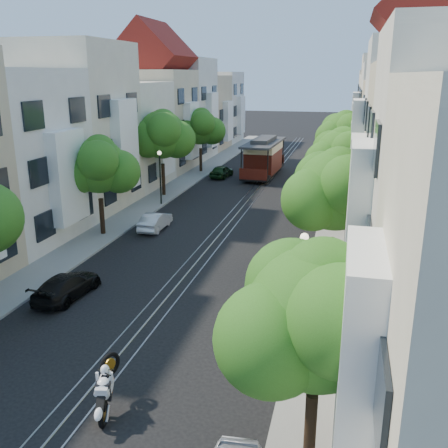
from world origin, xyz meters
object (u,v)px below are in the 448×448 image
Objects in this scene: sportbike_rider at (105,387)px; parked_car_e_far at (307,185)px; tree_w_b at (99,167)px; parked_car_e_mid at (274,266)px; tree_e_d at (345,135)px; tree_w_c at (162,136)px; lamp_east at (303,270)px; tree_e_c at (342,158)px; parked_car_w_far at (222,171)px; tree_w_d at (201,128)px; parked_car_w_near at (67,286)px; parked_car_w_mid at (155,221)px; tree_e_b at (336,193)px; cable_car at (264,155)px; tree_e_a at (319,322)px; lamp_west at (160,169)px.

sportbike_rider is 31.80m from parked_car_e_far.
parked_car_e_mid is at bearing -19.48° from tree_w_b.
tree_w_b is 1.60× the size of parked_car_e_far.
tree_e_d is 15.60m from tree_w_c.
lamp_east is 1.28× the size of parked_car_e_mid.
tree_e_c is 1.79× the size of parked_car_w_far.
parked_car_w_near is at bearing -85.03° from tree_w_d.
parked_car_e_mid is 0.93× the size of parked_car_w_mid.
tree_e_c reaches higher than parked_car_w_far.
tree_e_c reaches higher than parked_car_e_mid.
tree_w_d reaches higher than parked_car_w_mid.
lamp_east is 1.06× the size of parked_car_w_near.
tree_e_d is 21.71m from parked_car_e_mid.
tree_e_b reaches higher than tree_e_c.
parked_car_w_mid is (-11.66, 6.97, -4.16)m from tree_e_b.
sportbike_rider reaches higher than parked_car_e_far.
tree_w_c is 12.84m from cable_car.
tree_e_b is at bearing -157.45° from parked_car_w_near.
tree_e_a is 41.57m from tree_w_d.
tree_w_b is at bearing 102.75° from sportbike_rider.
parked_car_w_far is (-3.90, -1.72, -1.46)m from cable_car.
parked_car_w_near is at bearing -114.37° from tree_e_d.
parked_car_e_mid is at bearing -48.53° from lamp_west.
tree_e_c is 1.00× the size of tree_w_d.
parked_car_e_far is at bearing 106.50° from tree_e_c.
parked_car_e_mid is (-1.90, 5.89, -2.31)m from lamp_east.
tree_e_c reaches higher than lamp_east.
lamp_west reaches higher than parked_car_w_mid.
tree_e_d is (0.00, 11.00, 0.27)m from tree_e_c.
tree_e_d reaches higher than tree_e_b.
tree_e_b is at bearing -43.85° from lamp_west.
cable_car is 4.50m from parked_car_w_far.
parked_car_w_far is at bearing 157.58° from parked_car_e_far.
tree_e_d is at bearing -110.08° from parked_car_w_near.
tree_w_b is at bearing 35.22° from parked_car_w_mid.
tree_e_b is 5.16m from parked_car_e_mid.
cable_car is at bearing -93.11° from parked_car_w_near.
tree_e_a is at bearing -49.73° from tree_w_b.
tree_e_c is 16.10m from lamp_east.
tree_e_c is 3.18× the size of sportbike_rider.
tree_w_d is at bearing 87.72° from sportbike_rider.
parked_car_e_far is at bearing -123.18° from parked_car_w_mid.
tree_w_c is 3.46× the size of sportbike_rider.
parked_car_e_far is 1.07× the size of parked_car_w_far.
lamp_east is 1.00× the size of lamp_west.
tree_e_b is 18.90m from lamp_west.
parked_car_w_mid is at bearing -85.99° from parked_car_w_near.
parked_car_e_mid is 10.06m from parked_car_w_near.
tree_w_d is 1.66× the size of parked_car_w_near.
tree_e_a is 0.96× the size of tree_w_d.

